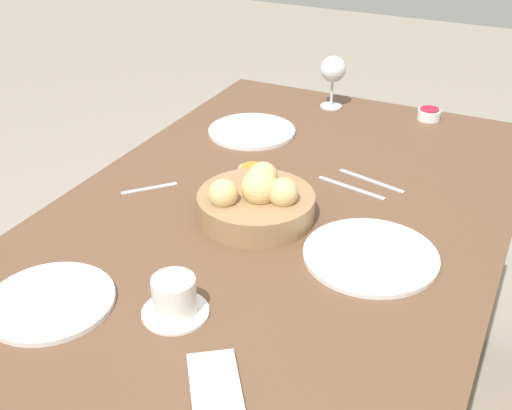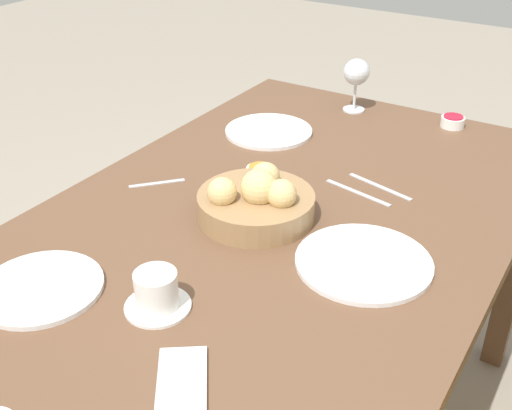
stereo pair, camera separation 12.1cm
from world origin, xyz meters
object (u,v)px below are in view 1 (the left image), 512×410
knife_silver (371,181)px  spoon_coffee (149,188)px  coffee_cup (174,298)px  plate_near_left (252,131)px  plate_far_center (371,255)px  fork_silver (351,188)px  wine_glass (333,71)px  cell_phone (216,388)px  bread_basket (257,201)px  jam_bowl_honey (252,173)px  jam_bowl_berry (429,114)px  plate_near_right (50,301)px

knife_silver → spoon_coffee: size_ratio=1.65×
coffee_cup → plate_near_left: bearing=-163.4°
plate_far_center → fork_silver: bearing=-153.8°
wine_glass → spoon_coffee: (0.67, -0.20, -0.11)m
cell_phone → plate_near_left: bearing=-157.0°
spoon_coffee → bread_basket: bearing=88.8°
cell_phone → knife_silver: bearing=179.2°
jam_bowl_honey → jam_bowl_berry: bearing=151.9°
plate_near_left → cell_phone: 0.94m
plate_far_center → wine_glass: size_ratio=1.68×
plate_near_right → spoon_coffee: size_ratio=2.16×
coffee_cup → fork_silver: size_ratio=0.67×
fork_silver → knife_silver: same height
wine_glass → fork_silver: bearing=25.5°
jam_bowl_berry → knife_silver: 0.44m
bread_basket → cell_phone: bread_basket is taller
plate_near_left → plate_far_center: 0.64m
bread_basket → plate_far_center: size_ratio=0.95×
plate_far_center → spoon_coffee: 0.55m
fork_silver → knife_silver: 0.06m
plate_far_center → knife_silver: 0.32m
plate_near_left → bread_basket: bearing=27.6°
jam_bowl_honey → plate_far_center: bearing=61.0°
plate_near_left → spoon_coffee: plate_near_left is taller
plate_near_right → bread_basket: bearing=154.8°
fork_silver → cell_phone: size_ratio=1.05×
plate_near_left → wine_glass: bearing=154.8°
fork_silver → coffee_cup: bearing=-12.7°
jam_bowl_berry → knife_silver: (0.44, -0.03, -0.01)m
bread_basket → plate_near_left: bread_basket is taller
fork_silver → spoon_coffee: (0.21, -0.42, 0.00)m
coffee_cup → spoon_coffee: 0.46m
wine_glass → fork_silver: size_ratio=0.90×
plate_far_center → jam_bowl_berry: 0.75m
wine_glass → coffee_cup: (1.02, 0.09, -0.08)m
plate_far_center → jam_bowl_berry: size_ratio=3.99×
plate_near_right → spoon_coffee: 0.43m
plate_near_left → cell_phone: size_ratio=1.45×
plate_near_left → jam_bowl_honey: 0.27m
jam_bowl_berry → jam_bowl_honey: bearing=-28.1°
plate_near_left → plate_near_right: size_ratio=1.06×
coffee_cup → jam_bowl_honey: 0.51m
jam_bowl_honey → spoon_coffee: bearing=-51.9°
bread_basket → coffee_cup: bread_basket is taller
plate_far_center → knife_silver: (-0.31, -0.09, -0.00)m
plate_near_left → knife_silver: 0.40m
bread_basket → wine_glass: 0.68m
plate_near_right → fork_silver: size_ratio=1.30×
cell_phone → plate_far_center: bearing=166.5°
spoon_coffee → cell_phone: 0.65m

